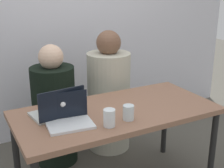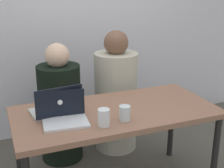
% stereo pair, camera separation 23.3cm
% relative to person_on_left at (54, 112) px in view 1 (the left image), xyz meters
% --- Properties ---
extents(back_wall, '(4.50, 0.10, 2.58)m').
position_rel_person_on_left_xyz_m(back_wall, '(0.28, 0.62, 0.79)').
color(back_wall, silver).
rests_on(back_wall, ground).
extents(desk, '(1.51, 0.73, 0.72)m').
position_rel_person_on_left_xyz_m(desk, '(0.28, -0.67, 0.15)').
color(desk, '#8B6149').
rests_on(desk, ground).
extents(person_on_left, '(0.45, 0.45, 1.12)m').
position_rel_person_on_left_xyz_m(person_on_left, '(0.00, 0.00, 0.00)').
color(person_on_left, black).
rests_on(person_on_left, ground).
extents(person_on_right, '(0.50, 0.50, 1.20)m').
position_rel_person_on_left_xyz_m(person_on_right, '(0.56, 0.00, 0.04)').
color(person_on_right, '#BBB9A3').
rests_on(person_on_right, ground).
extents(laptop_back_left, '(0.37, 0.28, 0.22)m').
position_rel_person_on_left_xyz_m(laptop_back_left, '(-0.15, -0.59, 0.27)').
color(laptop_back_left, '#B0B6B2').
rests_on(laptop_back_left, desk).
extents(laptop_front_left, '(0.32, 0.25, 0.20)m').
position_rel_person_on_left_xyz_m(laptop_front_left, '(-0.12, -0.74, 0.26)').
color(laptop_front_left, silver).
rests_on(laptop_front_left, desk).
extents(water_glass_left, '(0.08, 0.08, 0.12)m').
position_rel_person_on_left_xyz_m(water_glass_left, '(0.10, -0.89, 0.27)').
color(water_glass_left, white).
rests_on(water_glass_left, desk).
extents(water_glass_center, '(0.08, 0.08, 0.10)m').
position_rel_person_on_left_xyz_m(water_glass_center, '(0.27, -0.86, 0.26)').
color(water_glass_center, silver).
rests_on(water_glass_center, desk).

